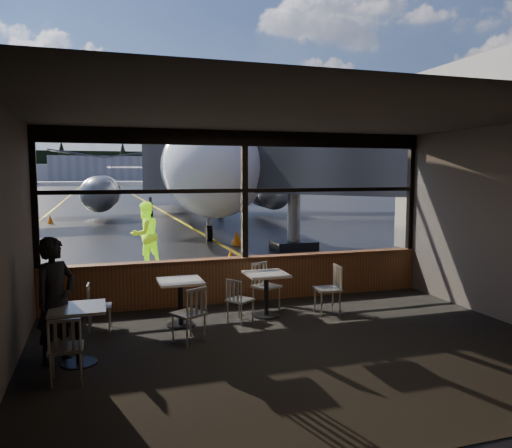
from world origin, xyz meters
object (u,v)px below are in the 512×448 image
chair_left_s (66,349)px  ground_crew (145,235)px  cafe_table_mid (181,303)px  cone_nose (237,237)px  chair_near_e (327,290)px  cone_extra (231,257)px  chair_near_w (240,300)px  airliner (186,130)px  chair_near_n (266,287)px  chair_mid_s (189,314)px  chair_mid_w (100,307)px  cone_wing (50,219)px  passenger (55,300)px  cafe_table_near (266,295)px  cafe_table_left (79,336)px  jet_bridge (302,183)px

chair_left_s → ground_crew: bearing=77.1°
cafe_table_mid → cone_nose: size_ratio=1.44×
chair_near_e → cone_extra: chair_near_e is taller
cafe_table_mid → chair_near_w: 1.05m
airliner → chair_left_s: bearing=-97.8°
chair_near_n → chair_mid_s: bearing=14.4°
cafe_table_mid → chair_mid_w: (-1.34, 0.17, -0.00)m
chair_mid_w → cone_extra: 6.44m
cone_nose → cone_wing: cone_nose is taller
cafe_table_mid → cone_extra: 5.93m
chair_mid_w → chair_near_n: bearing=99.8°
passenger → chair_near_n: bearing=-21.0°
chair_near_w → cafe_table_mid: bearing=-131.0°
cone_nose → cone_extra: cone_nose is taller
chair_near_w → cone_wing: chair_near_w is taller
chair_left_s → passenger: (-0.16, 0.78, 0.44)m
chair_near_w → passenger: size_ratio=0.46×
cafe_table_near → cone_extra: size_ratio=1.85×
cafe_table_mid → ground_crew: (-0.06, 5.85, 0.52)m
cafe_table_near → ground_crew: ground_crew is taller
cafe_table_mid → ground_crew: bearing=90.6°
chair_mid_s → cone_extra: size_ratio=2.06×
chair_near_w → airliner: bearing=138.2°
cafe_table_near → cafe_table_left: cafe_table_near is taller
chair_near_e → ground_crew: size_ratio=0.51×
cafe_table_left → airliner: bearing=76.6°
airliner → cafe_table_near: bearing=-90.5°
cafe_table_near → chair_near_n: (0.13, 0.38, 0.06)m
chair_near_n → chair_mid_w: chair_near_n is taller
chair_near_e → cone_wing: (-6.51, 20.21, -0.24)m
cone_nose → chair_near_e: bearing=-95.0°
chair_mid_s → airliner: bearing=51.2°
airliner → jet_bridge: size_ratio=3.25×
chair_left_s → cone_extra: bearing=60.4°
cafe_table_near → cone_nose: cafe_table_near is taller
cafe_table_near → chair_mid_s: 1.90m
cafe_table_mid → chair_left_s: size_ratio=0.92×
cafe_table_left → cone_nose: size_ratio=1.44×
airliner → ground_crew: size_ratio=18.83×
cafe_table_left → chair_near_w: 2.92m
ground_crew → cone_nose: (3.63, 3.41, -0.64)m
cafe_table_mid → chair_mid_s: bearing=-91.0°
cone_extra → chair_near_n: bearing=-96.9°
cafe_table_mid → cone_nose: bearing=68.9°
cafe_table_left → passenger: size_ratio=0.46×
cafe_table_mid → cone_nose: (3.57, 9.26, -0.13)m
jet_bridge → cafe_table_near: size_ratio=13.10×
cafe_table_left → chair_near_w: cafe_table_left is taller
passenger → cone_wing: (-1.84, 21.26, -0.66)m
chair_mid_s → chair_mid_w: (-1.33, 1.06, -0.05)m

